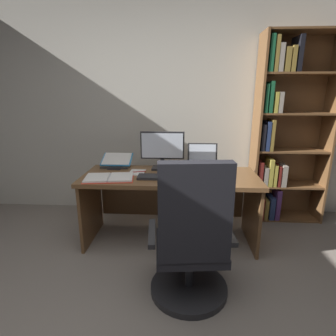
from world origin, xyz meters
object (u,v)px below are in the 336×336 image
at_px(computer_mouse, 191,177).
at_px(notepad, 137,172).
at_px(pen, 139,172).
at_px(keyboard, 159,177).
at_px(reading_stand_with_book, 117,160).
at_px(laptop, 203,164).
at_px(monitor, 162,151).
at_px(desk, 170,191).
at_px(open_binder, 109,178).
at_px(bookshelf, 282,134).
at_px(office_chair, 192,244).

distance_m(computer_mouse, notepad, 0.57).
relative_size(notepad, pen, 1.50).
height_order(keyboard, reading_stand_with_book, reading_stand_with_book).
xyz_separation_m(laptop, reading_stand_with_book, (-0.94, 0.06, 0.01)).
relative_size(monitor, keyboard, 1.10).
relative_size(desk, open_binder, 3.53).
bearing_deg(open_binder, desk, 14.96).
xyz_separation_m(laptop, notepad, (-0.68, -0.18, -0.05)).
height_order(desk, reading_stand_with_book, reading_stand_with_book).
bearing_deg(keyboard, bookshelf, 28.37).
bearing_deg(notepad, reading_stand_with_book, 137.78).
bearing_deg(reading_stand_with_book, computer_mouse, -26.32).
xyz_separation_m(desk, laptop, (0.34, 0.15, 0.25)).
xyz_separation_m(desk, notepad, (-0.34, -0.03, 0.20)).
distance_m(office_chair, computer_mouse, 0.78).
bearing_deg(laptop, bookshelf, 23.28).
relative_size(office_chair, monitor, 2.38).
height_order(office_chair, notepad, office_chair).
distance_m(computer_mouse, pen, 0.55).
xyz_separation_m(bookshelf, monitor, (-1.37, -0.41, -0.13)).
height_order(bookshelf, monitor, bookshelf).
bearing_deg(laptop, open_binder, -156.85).
relative_size(desk, notepad, 8.23).
xyz_separation_m(monitor, laptop, (0.43, 0.01, -0.14)).
bearing_deg(notepad, monitor, 35.21).
bearing_deg(desk, bookshelf, 23.39).
relative_size(monitor, notepad, 2.20).
relative_size(desk, office_chair, 1.58).
bearing_deg(office_chair, bookshelf, 47.93).
distance_m(bookshelf, laptop, 1.06).
height_order(monitor, open_binder, monitor).
bearing_deg(office_chair, notepad, 115.42).
bearing_deg(computer_mouse, notepad, 163.65).
bearing_deg(desk, open_binder, -157.18).
distance_m(keyboard, reading_stand_with_book, 0.65).
distance_m(open_binder, pen, 0.32).
distance_m(monitor, open_binder, 0.64).
xyz_separation_m(computer_mouse, open_binder, (-0.77, -0.05, -0.01)).
bearing_deg(monitor, computer_mouse, -47.83).
distance_m(monitor, keyboard, 0.38).
relative_size(office_chair, laptop, 3.43).
distance_m(office_chair, reading_stand_with_book, 1.42).
height_order(office_chair, open_binder, office_chair).
xyz_separation_m(bookshelf, computer_mouse, (-1.07, -0.74, -0.31)).
height_order(laptop, reading_stand_with_book, laptop).
relative_size(reading_stand_with_book, pen, 2.34).
relative_size(bookshelf, reading_stand_with_book, 6.53).
bearing_deg(pen, desk, 5.35).
height_order(laptop, pen, laptop).
xyz_separation_m(desk, office_chair, (0.20, -0.92, -0.06)).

